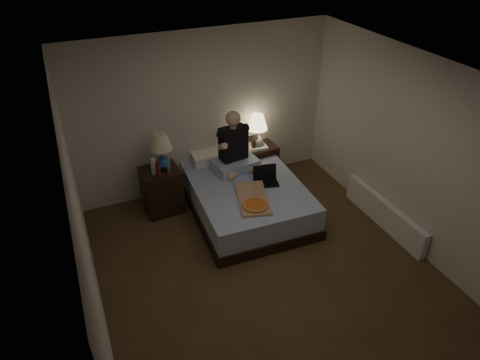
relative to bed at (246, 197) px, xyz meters
name	(u,v)px	position (x,y,z in m)	size (l,w,h in m)	color
floor	(268,272)	(-0.26, -1.30, -0.25)	(4.00, 4.50, 0.00)	brown
ceiling	(278,81)	(-0.26, -1.30, 2.25)	(4.00, 4.50, 0.00)	white
wall_back	(204,113)	(-0.26, 0.95, 1.00)	(4.00, 2.50, 0.00)	silver
wall_front	(420,357)	(-0.26, -3.55, 1.00)	(4.00, 2.50, 0.00)	silver
wall_left	(84,238)	(-2.26, -1.30, 1.00)	(4.50, 2.50, 0.00)	silver
wall_right	(414,155)	(1.74, -1.30, 1.00)	(4.50, 2.50, 0.00)	silver
bed	(246,197)	(0.00, 0.00, 0.00)	(1.51, 2.01, 0.50)	#5A75B4
nightstand_left	(162,190)	(-1.12, 0.53, 0.09)	(0.53, 0.48, 0.69)	black
nightstand_right	(260,162)	(0.60, 0.75, 0.05)	(0.47, 0.42, 0.61)	black
lamp_left	(162,151)	(-1.06, 0.56, 0.72)	(0.32, 0.32, 0.56)	navy
lamp_right	(257,131)	(0.53, 0.75, 0.64)	(0.32, 0.32, 0.56)	gray
water_bottle	(153,166)	(-1.22, 0.45, 0.57)	(0.07, 0.07, 0.25)	silver
soda_can	(169,169)	(-1.01, 0.43, 0.49)	(0.07, 0.07, 0.10)	#BBBBB6
beer_bottle_left	(158,170)	(-1.18, 0.36, 0.56)	(0.06, 0.06, 0.23)	#511B0B
beer_bottle_right	(254,144)	(0.44, 0.67, 0.47)	(0.06, 0.06, 0.23)	#5C260D
person	(235,142)	(0.01, 0.41, 0.72)	(0.66, 0.52, 0.93)	black
laptop	(266,177)	(0.26, -0.14, 0.37)	(0.34, 0.28, 0.24)	black
pizza_box	(255,206)	(-0.14, -0.61, 0.29)	(0.40, 0.76, 0.08)	tan
radiator	(384,214)	(1.67, -1.10, -0.05)	(0.10, 1.60, 0.40)	white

